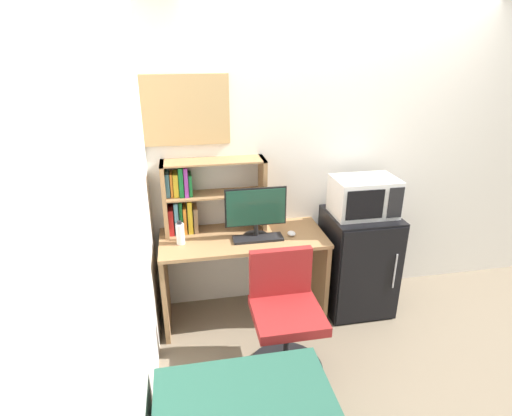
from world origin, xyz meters
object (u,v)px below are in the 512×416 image
object	(u,v)px
monitor	(256,211)
wall_corkboard	(183,110)
mini_fridge	(357,261)
hutch_bookshelf	(198,196)
computer_mouse	(291,233)
water_bottle	(180,233)
microwave	(364,197)
desk_chair	(285,322)
keyboard	(258,238)

from	to	relation	value
monitor	wall_corkboard	bearing A→B (deg)	148.75
monitor	mini_fridge	xyz separation A→B (m)	(0.89, 0.00, -0.54)
hutch_bookshelf	monitor	world-z (taller)	hutch_bookshelf
monitor	computer_mouse	world-z (taller)	monitor
monitor	water_bottle	distance (m)	0.60
microwave	desk_chair	bearing A→B (deg)	-142.21
microwave	desk_chair	world-z (taller)	microwave
monitor	mini_fridge	size ratio (longest dim) A/B	0.55
computer_mouse	keyboard	bearing A→B (deg)	-175.18
microwave	mini_fridge	bearing A→B (deg)	-90.32
monitor	mini_fridge	distance (m)	1.04
computer_mouse	desk_chair	size ratio (longest dim) A/B	0.09
hutch_bookshelf	desk_chair	size ratio (longest dim) A/B	0.93
desk_chair	hutch_bookshelf	bearing A→B (deg)	121.88
desk_chair	water_bottle	bearing A→B (deg)	137.63
mini_fridge	microwave	size ratio (longest dim) A/B	1.75
water_bottle	desk_chair	bearing A→B (deg)	-42.37
computer_mouse	microwave	xyz separation A→B (m)	(0.60, 0.02, 0.27)
monitor	microwave	size ratio (longest dim) A/B	0.96
water_bottle	mini_fridge	xyz separation A→B (m)	(1.48, 0.00, -0.40)
hutch_bookshelf	mini_fridge	size ratio (longest dim) A/B	0.93
keyboard	mini_fridge	size ratio (longest dim) A/B	0.45
keyboard	computer_mouse	size ratio (longest dim) A/B	4.87
monitor	desk_chair	xyz separation A→B (m)	(0.09, -0.62, -0.59)
mini_fridge	desk_chair	distance (m)	1.01
water_bottle	desk_chair	distance (m)	1.02
computer_mouse	desk_chair	world-z (taller)	desk_chair
desk_chair	microwave	bearing A→B (deg)	37.79
keyboard	water_bottle	xyz separation A→B (m)	(-0.60, 0.04, 0.08)
microwave	wall_corkboard	distance (m)	1.58
hutch_bookshelf	computer_mouse	xyz separation A→B (m)	(0.71, -0.23, -0.29)
hutch_bookshelf	wall_corkboard	bearing A→B (deg)	128.48
computer_mouse	microwave	world-z (taller)	microwave
computer_mouse	mini_fridge	size ratio (longest dim) A/B	0.09
hutch_bookshelf	monitor	xyz separation A→B (m)	(0.43, -0.21, -0.08)
mini_fridge	wall_corkboard	xyz separation A→B (m)	(-1.39, 0.30, 1.28)
water_bottle	microwave	bearing A→B (deg)	0.20
monitor	wall_corkboard	xyz separation A→B (m)	(-0.50, 0.30, 0.73)
monitor	desk_chair	bearing A→B (deg)	-81.77
microwave	wall_corkboard	world-z (taller)	wall_corkboard
hutch_bookshelf	microwave	world-z (taller)	hutch_bookshelf
hutch_bookshelf	keyboard	xyz separation A→B (m)	(0.44, -0.26, -0.29)
hutch_bookshelf	microwave	bearing A→B (deg)	-9.00
hutch_bookshelf	wall_corkboard	size ratio (longest dim) A/B	1.17
wall_corkboard	monitor	bearing A→B (deg)	-31.25
monitor	keyboard	size ratio (longest dim) A/B	1.23
hutch_bookshelf	mini_fridge	bearing A→B (deg)	-9.13
keyboard	desk_chair	xyz separation A→B (m)	(0.08, -0.58, -0.37)
hutch_bookshelf	keyboard	world-z (taller)	hutch_bookshelf
keyboard	desk_chair	distance (m)	0.69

